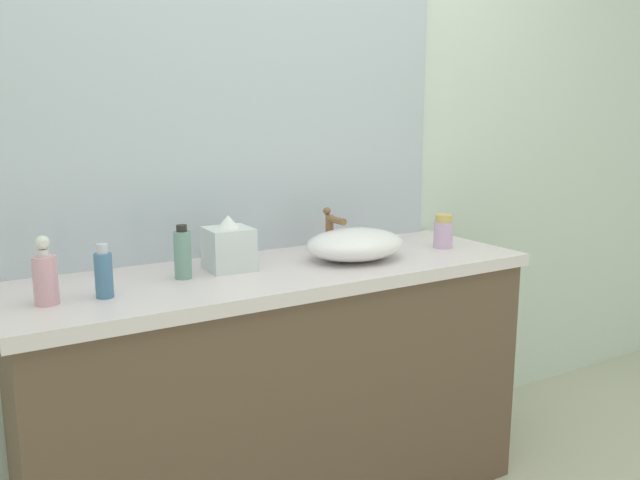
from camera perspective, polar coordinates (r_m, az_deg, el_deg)
bathroom_wall_rear at (r=2.38m, az=-4.58°, el=9.74°), size 6.00×0.06×2.60m
vanity_counter at (r=2.24m, az=-3.29°, el=-13.16°), size 1.70×0.55×0.86m
wall_mirror_panel at (r=2.30m, az=-6.93°, el=14.76°), size 1.60×0.01×1.28m
sink_basin at (r=2.20m, az=3.13°, el=-0.39°), size 0.35×0.27×0.11m
faucet at (r=2.32m, az=1.00°, el=1.19°), size 0.03×0.13×0.16m
soap_dispenser at (r=1.83m, az=-23.05°, el=-2.94°), size 0.06×0.06×0.18m
lotion_bottle at (r=2.44m, az=10.80°, el=0.71°), size 0.07×0.07×0.12m
perfume_bottle at (r=1.99m, az=-12.01°, el=-1.19°), size 0.05×0.05×0.16m
spray_can at (r=1.84m, az=-18.52°, el=-2.81°), size 0.05×0.05×0.15m
tissue_box at (r=2.08m, az=-8.05°, el=-0.55°), size 0.14×0.14×0.18m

